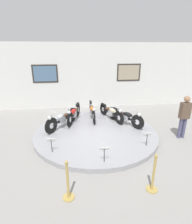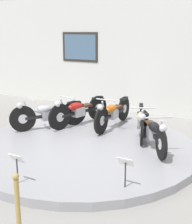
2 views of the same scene
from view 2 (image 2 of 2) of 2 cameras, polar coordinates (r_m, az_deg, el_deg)
The scene contains 10 objects.
ground_plane at distance 7.01m, azimuth -2.08°, elevation -6.98°, with size 60.00×60.00×0.00m, color gray.
display_platform at distance 6.98m, azimuth -2.08°, elevation -6.37°, with size 4.93×4.93×0.16m, color #99999E.
back_wall at distance 9.98m, azimuth 9.35°, elevation 10.27°, with size 14.00×0.22×3.70m.
motorcycle_silver at distance 7.98m, azimuth -8.81°, elevation -0.27°, with size 1.22×1.65×0.80m.
motorcycle_red at distance 8.20m, azimuth -3.22°, elevation 0.36°, with size 0.67×1.96×0.81m.
motorcycle_orange at distance 8.00m, azimuth 3.07°, elevation -0.03°, with size 0.54×2.02×0.81m.
motorcycle_cream at distance 7.45m, azimuth 8.30°, elevation -1.50°, with size 0.80×1.83×0.78m.
motorcycle_black at distance 6.70m, azimuth 10.33°, elevation -3.36°, with size 1.16×1.66×0.79m.
info_placard_front_centre at distance 5.25m, azimuth -14.30°, elevation -8.87°, with size 0.26×0.11×0.51m.
info_placard_front_right at distance 4.99m, azimuth 5.41°, elevation -9.77°, with size 0.26×0.11×0.51m.
Camera 2 is at (3.39, -5.56, 2.59)m, focal length 50.00 mm.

